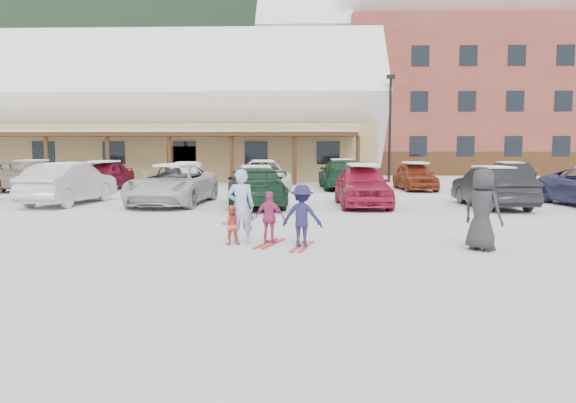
{
  "coord_description": "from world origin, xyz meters",
  "views": [
    {
      "loc": [
        0.72,
        -11.29,
        2.22
      ],
      "look_at": [
        0.3,
        1.0,
        1.0
      ],
      "focal_mm": 35.0,
      "sensor_mm": 36.0,
      "label": 1
    }
  ],
  "objects_px": {
    "parked_car_8": "(105,176)",
    "parked_car_9": "(187,177)",
    "lamp_post": "(390,122)",
    "child_navy": "(302,216)",
    "parked_car_11": "(342,174)",
    "parked_car_13": "(510,176)",
    "parked_car_3": "(256,187)",
    "parked_car_7": "(33,175)",
    "alpine_hotel": "(466,71)",
    "child_magenta": "(270,218)",
    "parked_car_1": "(69,184)",
    "parked_car_4": "(362,185)",
    "day_lodge": "(168,121)",
    "parked_car_2": "(173,185)",
    "bystander_dark": "(483,209)",
    "parked_car_12": "(415,176)",
    "parked_car_10": "(263,175)",
    "parked_car_5": "(493,187)",
    "toddler_red": "(231,225)",
    "adult_skier": "(241,206)"
  },
  "relations": [
    {
      "from": "parked_car_1",
      "to": "parked_car_3",
      "type": "relative_size",
      "value": 0.94
    },
    {
      "from": "lamp_post",
      "to": "child_navy",
      "type": "distance_m",
      "value": 23.01
    },
    {
      "from": "parked_car_9",
      "to": "child_magenta",
      "type": "bearing_deg",
      "value": 102.19
    },
    {
      "from": "parked_car_5",
      "to": "parked_car_13",
      "type": "distance_m",
      "value": 8.95
    },
    {
      "from": "bystander_dark",
      "to": "parked_car_12",
      "type": "xyz_separation_m",
      "value": [
        1.71,
        16.49,
        -0.18
      ]
    },
    {
      "from": "lamp_post",
      "to": "day_lodge",
      "type": "bearing_deg",
      "value": 161.82
    },
    {
      "from": "toddler_red",
      "to": "parked_car_2",
      "type": "relative_size",
      "value": 0.16
    },
    {
      "from": "alpine_hotel",
      "to": "parked_car_11",
      "type": "height_order",
      "value": "alpine_hotel"
    },
    {
      "from": "lamp_post",
      "to": "child_navy",
      "type": "relative_size",
      "value": 4.71
    },
    {
      "from": "child_magenta",
      "to": "parked_car_9",
      "type": "height_order",
      "value": "parked_car_9"
    },
    {
      "from": "parked_car_12",
      "to": "parked_car_13",
      "type": "height_order",
      "value": "same"
    },
    {
      "from": "child_navy",
      "to": "parked_car_1",
      "type": "bearing_deg",
      "value": -33.08
    },
    {
      "from": "bystander_dark",
      "to": "parked_car_2",
      "type": "distance_m",
      "value": 12.72
    },
    {
      "from": "parked_car_7",
      "to": "parked_car_4",
      "type": "bearing_deg",
      "value": 157.61
    },
    {
      "from": "parked_car_7",
      "to": "parked_car_13",
      "type": "xyz_separation_m",
      "value": [
        24.09,
        0.84,
        -0.05
      ]
    },
    {
      "from": "child_magenta",
      "to": "parked_car_12",
      "type": "distance_m",
      "value": 17.08
    },
    {
      "from": "day_lodge",
      "to": "parked_car_11",
      "type": "height_order",
      "value": "day_lodge"
    },
    {
      "from": "parked_car_4",
      "to": "alpine_hotel",
      "type": "bearing_deg",
      "value": 66.32
    },
    {
      "from": "alpine_hotel",
      "to": "parked_car_10",
      "type": "bearing_deg",
      "value": -127.14
    },
    {
      "from": "alpine_hotel",
      "to": "parked_car_10",
      "type": "relative_size",
      "value": 5.93
    },
    {
      "from": "parked_car_7",
      "to": "parked_car_12",
      "type": "bearing_deg",
      "value": -176.37
    },
    {
      "from": "lamp_post",
      "to": "parked_car_7",
      "type": "xyz_separation_m",
      "value": [
        -18.86,
        -6.59,
        -2.9
      ]
    },
    {
      "from": "parked_car_8",
      "to": "lamp_post",
      "type": "bearing_deg",
      "value": 28.2
    },
    {
      "from": "parked_car_3",
      "to": "parked_car_7",
      "type": "distance_m",
      "value": 14.05
    },
    {
      "from": "parked_car_2",
      "to": "parked_car_4",
      "type": "xyz_separation_m",
      "value": [
        7.14,
        -0.43,
        0.02
      ]
    },
    {
      "from": "parked_car_10",
      "to": "parked_car_12",
      "type": "xyz_separation_m",
      "value": [
        7.68,
        0.01,
        -0.04
      ]
    },
    {
      "from": "alpine_hotel",
      "to": "parked_car_13",
      "type": "distance_m",
      "value": 22.35
    },
    {
      "from": "day_lodge",
      "to": "parked_car_2",
      "type": "distance_m",
      "value": 18.99
    },
    {
      "from": "parked_car_13",
      "to": "lamp_post",
      "type": "bearing_deg",
      "value": -41.79
    },
    {
      "from": "lamp_post",
      "to": "parked_car_13",
      "type": "distance_m",
      "value": 8.31
    },
    {
      "from": "child_navy",
      "to": "parked_car_8",
      "type": "distance_m",
      "value": 18.76
    },
    {
      "from": "toddler_red",
      "to": "child_magenta",
      "type": "xyz_separation_m",
      "value": [
        0.88,
        0.07,
        0.15
      ]
    },
    {
      "from": "toddler_red",
      "to": "parked_car_11",
      "type": "relative_size",
      "value": 0.17
    },
    {
      "from": "parked_car_2",
      "to": "toddler_red",
      "type": "bearing_deg",
      "value": -64.94
    },
    {
      "from": "day_lodge",
      "to": "parked_car_12",
      "type": "height_order",
      "value": "day_lodge"
    },
    {
      "from": "child_navy",
      "to": "parked_car_11",
      "type": "bearing_deg",
      "value": -84.87
    },
    {
      "from": "parked_car_12",
      "to": "adult_skier",
      "type": "bearing_deg",
      "value": -117.74
    },
    {
      "from": "day_lodge",
      "to": "parked_car_11",
      "type": "relative_size",
      "value": 5.54
    },
    {
      "from": "parked_car_1",
      "to": "child_navy",
      "type": "bearing_deg",
      "value": 142.14
    },
    {
      "from": "parked_car_9",
      "to": "parked_car_10",
      "type": "relative_size",
      "value": 0.8
    },
    {
      "from": "parked_car_11",
      "to": "parked_car_13",
      "type": "height_order",
      "value": "parked_car_11"
    },
    {
      "from": "child_navy",
      "to": "parked_car_5",
      "type": "height_order",
      "value": "parked_car_5"
    },
    {
      "from": "parked_car_8",
      "to": "parked_car_9",
      "type": "height_order",
      "value": "parked_car_8"
    },
    {
      "from": "parked_car_5",
      "to": "parked_car_9",
      "type": "height_order",
      "value": "parked_car_5"
    },
    {
      "from": "child_magenta",
      "to": "parked_car_11",
      "type": "bearing_deg",
      "value": -81.2
    },
    {
      "from": "alpine_hotel",
      "to": "parked_car_10",
      "type": "xyz_separation_m",
      "value": [
        -15.81,
        -20.87,
        -7.89
      ]
    },
    {
      "from": "parked_car_5",
      "to": "parked_car_13",
      "type": "height_order",
      "value": "parked_car_5"
    },
    {
      "from": "parked_car_10",
      "to": "parked_car_12",
      "type": "height_order",
      "value": "parked_car_10"
    },
    {
      "from": "child_magenta",
      "to": "parked_car_5",
      "type": "height_order",
      "value": "parked_car_5"
    },
    {
      "from": "parked_car_8",
      "to": "parked_car_12",
      "type": "height_order",
      "value": "parked_car_8"
    }
  ]
}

